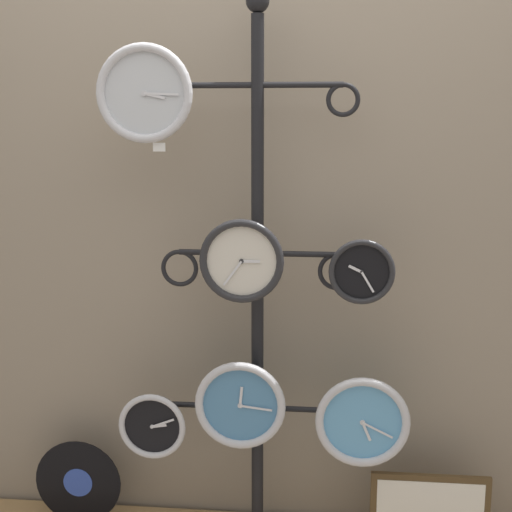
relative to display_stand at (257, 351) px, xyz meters
name	(u,v)px	position (x,y,z in m)	size (l,w,h in m)	color
shop_wall	(262,163)	(0.00, 0.16, 0.65)	(4.40, 0.04, 2.80)	gray
display_stand	(257,351)	(0.00, 0.00, 0.00)	(0.77, 0.36, 1.96)	black
clock_top_left	(145,93)	(-0.35, -0.12, 0.88)	(0.31, 0.04, 0.31)	silver
clock_middle_center	(242,261)	(-0.04, -0.11, 0.34)	(0.28, 0.04, 0.28)	silver
clock_middle_right	(362,272)	(0.35, -0.08, 0.31)	(0.22, 0.04, 0.22)	black
clock_bottom_left	(152,426)	(-0.36, -0.09, -0.26)	(0.24, 0.04, 0.24)	black
clock_bottom_center	(240,405)	(-0.05, -0.10, -0.16)	(0.31, 0.04, 0.31)	#4C84B2
clock_bottom_right	(362,422)	(0.37, -0.09, -0.21)	(0.32, 0.04, 0.32)	#60A8DB
vinyl_record	(78,482)	(-0.67, -0.01, -0.53)	(0.33, 0.01, 0.33)	black
price_tag_upper	(159,147)	(-0.31, -0.12, 0.71)	(0.04, 0.00, 0.03)	white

